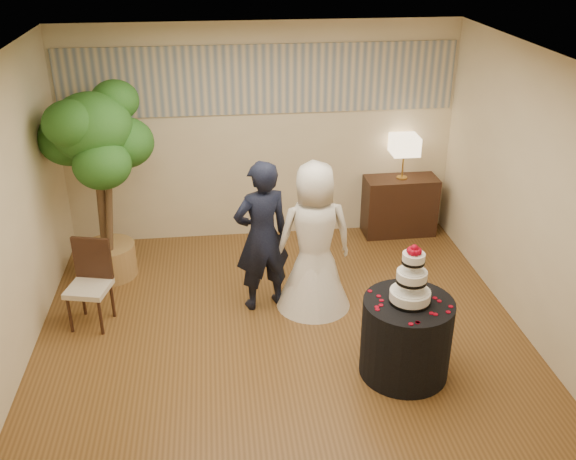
{
  "coord_description": "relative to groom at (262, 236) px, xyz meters",
  "views": [
    {
      "loc": [
        -0.58,
        -5.37,
        3.88
      ],
      "look_at": [
        0.1,
        0.4,
        1.05
      ],
      "focal_mm": 40.0,
      "sensor_mm": 36.0,
      "label": 1
    }
  ],
  "objects": [
    {
      "name": "cake_table",
      "position": [
        1.22,
        -1.33,
        -0.46
      ],
      "size": [
        1.01,
        1.01,
        0.78
      ],
      "primitive_type": "cylinder",
      "rotation": [
        0.0,
        0.0,
        -0.24
      ],
      "color": "black",
      "rests_on": "floor"
    },
    {
      "name": "wedding_cake",
      "position": [
        1.22,
        -1.33,
        0.22
      ],
      "size": [
        0.37,
        0.37,
        0.58
      ],
      "primitive_type": null,
      "color": "white",
      "rests_on": "cake_table"
    },
    {
      "name": "console",
      "position": [
        1.98,
        1.6,
        -0.45
      ],
      "size": [
        0.96,
        0.44,
        0.8
      ],
      "primitive_type": "cube",
      "rotation": [
        0.0,
        0.0,
        0.02
      ],
      "color": "black",
      "rests_on": "floor"
    },
    {
      "name": "wall_left",
      "position": [
        -2.36,
        -0.69,
        0.55
      ],
      "size": [
        0.06,
        5.0,
        2.8
      ],
      "primitive_type": "cube",
      "color": "beige",
      "rests_on": "ground"
    },
    {
      "name": "floor",
      "position": [
        0.14,
        -0.69,
        -0.85
      ],
      "size": [
        5.0,
        5.0,
        0.0
      ],
      "primitive_type": "cube",
      "color": "brown",
      "rests_on": "ground"
    },
    {
      "name": "wall_back",
      "position": [
        0.14,
        1.81,
        0.55
      ],
      "size": [
        5.0,
        0.06,
        2.8
      ],
      "primitive_type": "cube",
      "color": "beige",
      "rests_on": "ground"
    },
    {
      "name": "bride",
      "position": [
        0.55,
        -0.06,
        -0.01
      ],
      "size": [
        0.87,
        0.87,
        1.67
      ],
      "primitive_type": "imported",
      "rotation": [
        0.0,
        0.0,
        3.21
      ],
      "color": "white",
      "rests_on": "floor"
    },
    {
      "name": "ceiling",
      "position": [
        0.14,
        -0.69,
        1.95
      ],
      "size": [
        5.0,
        5.0,
        0.0
      ],
      "primitive_type": "cube",
      "color": "white",
      "rests_on": "wall_back"
    },
    {
      "name": "wall_right",
      "position": [
        2.64,
        -0.69,
        0.55
      ],
      "size": [
        0.06,
        5.0,
        2.8
      ],
      "primitive_type": "cube",
      "color": "beige",
      "rests_on": "ground"
    },
    {
      "name": "mural_border",
      "position": [
        0.14,
        1.79,
        1.25
      ],
      "size": [
        4.9,
        0.02,
        0.85
      ],
      "primitive_type": "cube",
      "color": "#A09E94",
      "rests_on": "wall_back"
    },
    {
      "name": "ficus_tree",
      "position": [
        -1.77,
        0.88,
        0.32
      ],
      "size": [
        1.24,
        1.24,
        2.34
      ],
      "primitive_type": null,
      "rotation": [
        0.0,
        0.0,
        -3.03
      ],
      "color": "#265D1D",
      "rests_on": "floor"
    },
    {
      "name": "wall_front",
      "position": [
        0.14,
        -3.19,
        0.55
      ],
      "size": [
        5.0,
        0.06,
        2.8
      ],
      "primitive_type": "cube",
      "color": "beige",
      "rests_on": "ground"
    },
    {
      "name": "side_chair",
      "position": [
        -1.82,
        -0.17,
        -0.38
      ],
      "size": [
        0.52,
        0.54,
        0.93
      ],
      "primitive_type": null,
      "rotation": [
        0.0,
        0.0,
        -0.24
      ],
      "color": "black",
      "rests_on": "floor"
    },
    {
      "name": "table_lamp",
      "position": [
        1.98,
        1.6,
        0.24
      ],
      "size": [
        0.34,
        0.34,
        0.58
      ],
      "primitive_type": null,
      "color": "beige",
      "rests_on": "console"
    },
    {
      "name": "groom",
      "position": [
        0.0,
        0.0,
        0.0
      ],
      "size": [
        0.71,
        0.57,
        1.7
      ],
      "primitive_type": "imported",
      "rotation": [
        0.0,
        0.0,
        3.45
      ],
      "color": "black",
      "rests_on": "floor"
    }
  ]
}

